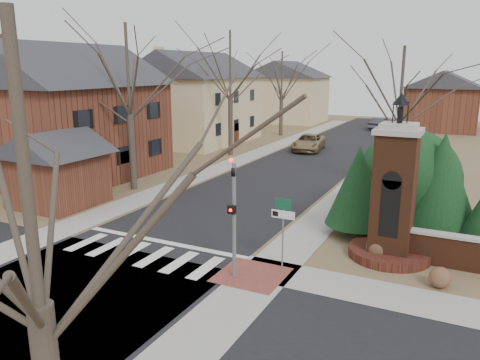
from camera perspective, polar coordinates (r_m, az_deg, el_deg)
The scene contains 28 objects.
ground at distance 19.01m, azimuth -13.34°, elevation -9.65°, with size 120.00×120.00×0.00m, color brown.
main_street at distance 37.81m, azimuth 8.31°, elevation 2.21°, with size 8.00×70.00×0.01m, color black.
cross_street at distance 17.05m, azimuth -19.91°, elevation -12.92°, with size 120.00×8.00×0.01m, color black.
crosswalk_zone at distance 19.57m, azimuth -11.84°, elevation -8.84°, with size 8.00×2.20×0.02m, color silver.
stop_bar at distance 20.68m, azimuth -9.26°, elevation -7.48°, with size 8.00×0.35×0.02m, color silver.
sidewalk_right_main at distance 36.58m, azimuth 16.06°, elevation 1.44°, with size 2.00×60.00×0.02m, color gray.
sidewalk_left at distance 39.69m, azimuth 1.16°, elevation 2.90°, with size 2.00×60.00×0.02m, color gray.
curb_apron at distance 17.38m, azimuth 1.42°, elevation -11.50°, with size 2.40×2.40×0.02m, color brown.
traffic_signal_pole at distance 16.30m, azimuth -0.76°, elevation -3.52°, with size 0.28×0.41×4.50m.
sign_post at distance 17.22m, azimuth 5.25°, elevation -4.85°, with size 0.90×0.07×2.75m.
brick_gate_monument at distance 19.16m, azimuth 18.14°, elevation -2.90°, with size 3.20×3.20×6.47m.
house_brick_left at distance 33.85m, azimuth -20.13°, elevation 8.18°, with size 9.80×11.80×9.42m.
house_stucco_left at distance 47.45m, azimuth -5.43°, elevation 10.18°, with size 9.80×12.80×9.28m.
garage_left at distance 27.20m, azimuth -21.48°, elevation 1.74°, with size 4.80×4.80×4.29m.
house_distant_left at distance 65.68m, azimuth 5.57°, elevation 10.81°, with size 10.80×8.80×8.53m.
house_distant_right at distance 61.48m, azimuth 23.46°, elevation 9.02°, with size 8.80×8.80×7.30m.
evergreen_near at distance 21.33m, azimuth 14.22°, elevation -0.61°, with size 2.80×2.80×4.10m.
evergreen_mid at distance 22.03m, azimuth 23.34°, elevation -0.08°, with size 3.40×3.40×4.70m.
evergreen_mass at distance 23.45m, azimuth 19.85°, elevation 0.51°, with size 4.80×4.80×4.80m, color black.
bare_tree_0 at distance 28.91m, azimuth -13.58°, elevation 13.86°, with size 8.05×8.05×11.15m.
bare_tree_1 at distance 39.80m, azimuth -1.21°, elevation 14.54°, with size 8.40×8.40×11.64m.
bare_tree_2 at distance 51.86m, azimuth 5.14°, elevation 13.16°, with size 7.35×7.35×10.19m.
bare_tree_3 at distance 29.55m, azimuth 19.17°, elevation 11.53°, with size 7.00×7.00×9.70m.
bare_tree_4 at distance 6.98m, azimuth -25.06°, elevation 3.82°, with size 6.65×6.65×9.21m.
pickup_truck at distance 42.95m, azimuth 8.36°, elevation 4.56°, with size 2.43×5.27×1.46m, color #8F754E.
distant_car at distance 59.14m, azimuth 16.78°, elevation 6.58°, with size 1.55×4.44×1.46m, color #36383E.
dry_shrub_left at distance 19.39m, azimuth 16.41°, elevation -7.94°, with size 0.90×0.90×0.90m, color #513925.
dry_shrub_right at distance 17.73m, azimuth 23.21°, elevation -10.87°, with size 0.74×0.74×0.74m, color brown.
Camera 1 is at (11.42, -13.28, 7.39)m, focal length 35.00 mm.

